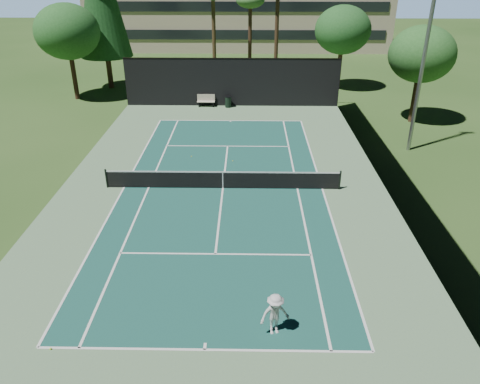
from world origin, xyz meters
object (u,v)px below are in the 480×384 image
(tennis_ball_a, at_px, (51,349))
(tennis_ball_c, at_px, (233,161))
(tennis_net, at_px, (223,179))
(tennis_ball_d, at_px, (191,156))
(player, at_px, (275,314))
(tennis_ball_b, at_px, (176,182))
(park_bench, at_px, (206,100))
(trash_bin, at_px, (228,102))

(tennis_ball_a, xyz_separation_m, tennis_ball_c, (5.45, 15.77, -0.00))
(tennis_net, relative_size, tennis_ball_d, 193.66)
(player, distance_m, tennis_ball_b, 12.72)
(tennis_ball_b, bearing_deg, tennis_ball_a, -100.58)
(tennis_ball_a, distance_m, tennis_ball_d, 16.67)
(tennis_ball_b, height_order, tennis_ball_c, tennis_ball_c)
(tennis_ball_a, xyz_separation_m, tennis_ball_d, (2.78, 16.44, -0.01))
(player, relative_size, tennis_ball_b, 24.51)
(player, relative_size, park_bench, 1.05)
(tennis_ball_b, bearing_deg, tennis_net, -13.58)
(tennis_ball_b, height_order, trash_bin, trash_bin)
(player, height_order, tennis_ball_a, player)
(tennis_ball_b, height_order, tennis_ball_d, tennis_ball_d)
(tennis_ball_b, relative_size, tennis_ball_c, 0.86)
(tennis_ball_a, relative_size, tennis_ball_d, 1.16)
(player, bearing_deg, tennis_ball_d, 90.74)
(tennis_net, height_order, park_bench, tennis_net)
(tennis_net, distance_m, park_bench, 15.93)
(tennis_ball_c, xyz_separation_m, tennis_ball_d, (-2.67, 0.67, -0.00))
(tennis_net, xyz_separation_m, park_bench, (-2.22, 15.78, -0.01))
(tennis_ball_a, height_order, tennis_ball_c, tennis_ball_a)
(trash_bin, bearing_deg, tennis_ball_a, -99.69)
(tennis_ball_c, bearing_deg, player, -82.79)
(trash_bin, bearing_deg, tennis_ball_b, -98.94)
(tennis_net, distance_m, tennis_ball_a, 12.97)
(player, relative_size, tennis_ball_c, 21.15)
(tennis_net, bearing_deg, tennis_ball_c, 83.58)
(tennis_ball_d, height_order, trash_bin, trash_bin)
(player, height_order, tennis_ball_b, player)
(player, distance_m, park_bench, 27.19)
(tennis_ball_b, distance_m, tennis_ball_c, 4.44)
(tennis_ball_c, relative_size, tennis_ball_d, 1.12)
(tennis_net, xyz_separation_m, tennis_ball_d, (-2.24, 4.49, -0.52))
(player, xyz_separation_m, tennis_ball_b, (-4.98, 11.68, -0.76))
(tennis_ball_b, distance_m, trash_bin, 15.10)
(tennis_ball_d, relative_size, trash_bin, 0.07)
(tennis_ball_b, xyz_separation_m, tennis_ball_c, (3.10, 3.18, 0.01))
(tennis_ball_b, bearing_deg, player, -66.91)
(tennis_ball_a, xyz_separation_m, tennis_ball_b, (2.35, 12.59, -0.01))
(tennis_ball_a, distance_m, tennis_ball_c, 16.68)
(tennis_ball_b, height_order, park_bench, park_bench)
(player, bearing_deg, park_bench, 84.00)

